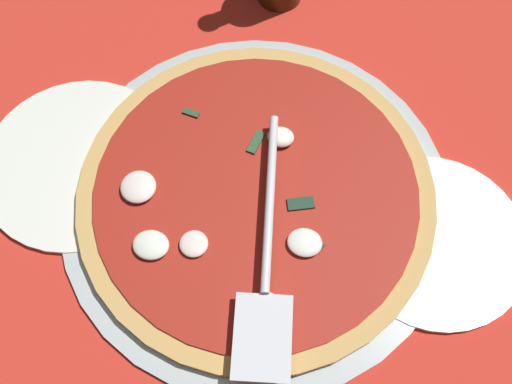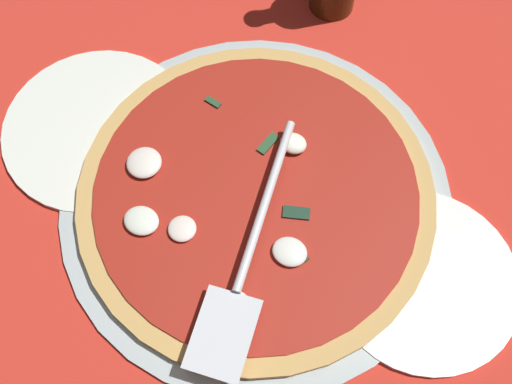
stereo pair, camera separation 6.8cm
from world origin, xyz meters
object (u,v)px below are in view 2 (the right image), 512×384
object	(u,v)px
dinner_plate_left	(423,279)
dinner_plate_right	(96,130)
pizza	(254,194)
pizza_server	(248,255)

from	to	relation	value
dinner_plate_left	dinner_plate_right	bearing A→B (deg)	-2.31
dinner_plate_right	dinner_plate_left	bearing A→B (deg)	177.69
dinner_plate_right	pizza	size ratio (longest dim) A/B	0.56
dinner_plate_left	pizza_server	size ratio (longest dim) A/B	0.70
dinner_plate_left	pizza_server	world-z (taller)	pizza_server
dinner_plate_left	pizza	xyz separation A→B (cm)	(21.09, -1.41, 1.09)
dinner_plate_right	pizza	world-z (taller)	pizza
pizza_server	pizza	bearing A→B (deg)	-167.58
dinner_plate_left	dinner_plate_right	world-z (taller)	same
pizza	dinner_plate_right	bearing A→B (deg)	-0.85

